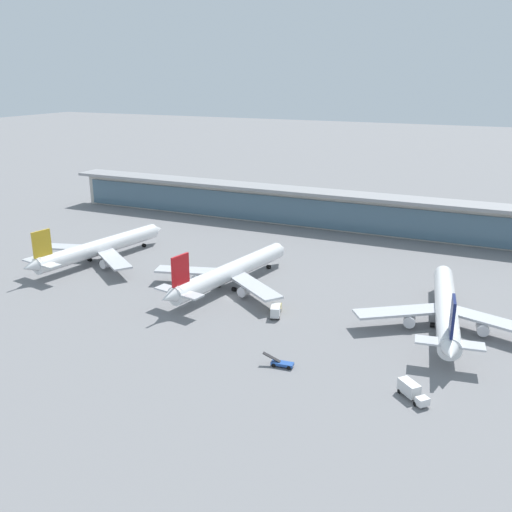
{
  "coord_description": "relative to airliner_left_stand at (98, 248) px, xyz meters",
  "views": [
    {
      "loc": [
        67.76,
        -131.26,
        60.05
      ],
      "look_at": [
        0.0,
        17.52,
        7.11
      ],
      "focal_mm": 39.78,
      "sensor_mm": 36.0,
      "label": 1
    }
  ],
  "objects": [
    {
      "name": "service_truck_under_wing_yellow",
      "position": [
        70.62,
        -16.35,
        -3.18
      ],
      "size": [
        4.41,
        7.65,
        3.1
      ],
      "color": "yellow",
      "rests_on": "ground"
    },
    {
      "name": "airliner_left_stand",
      "position": [
        0.0,
        0.0,
        0.0
      ],
      "size": [
        43.95,
        57.81,
        15.46
      ],
      "color": "white",
      "rests_on": "ground"
    },
    {
      "name": "service_truck_near_nose_blue",
      "position": [
        81.97,
        -40.46,
        -4.06
      ],
      "size": [
        6.9,
        2.32,
        2.7
      ],
      "color": "#234C9E",
      "rests_on": "ground"
    },
    {
      "name": "terminal_building",
      "position": [
        54.16,
        73.47,
        3.0
      ],
      "size": [
        236.67,
        12.8,
        15.2
      ],
      "color": "beige",
      "rests_on": "ground"
    },
    {
      "name": "service_truck_mid_apron_white",
      "position": [
        109.47,
        -41.53,
        -3.18
      ],
      "size": [
        6.94,
        6.62,
        3.1
      ],
      "color": "silver",
      "rests_on": "ground"
    },
    {
      "name": "airliner_centre_stand",
      "position": [
        50.49,
        -3.29,
        0.0
      ],
      "size": [
        43.92,
        57.79,
        15.46
      ],
      "color": "white",
      "rests_on": "ground"
    },
    {
      "name": "ground_plane",
      "position": [
        54.16,
        -10.05,
        -4.87
      ],
      "size": [
        1200.0,
        1200.0,
        0.0
      ],
      "primitive_type": "plane",
      "color": "slate"
    },
    {
      "name": "airliner_right_stand",
      "position": [
        111.17,
        -4.7,
        0.0
      ],
      "size": [
        44.16,
        57.95,
        15.46
      ],
      "color": "white",
      "rests_on": "ground"
    }
  ]
}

